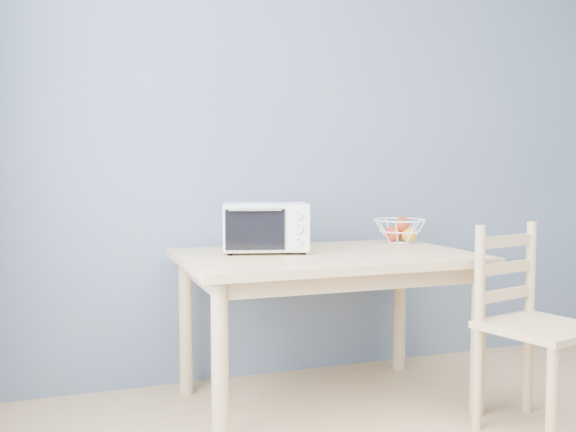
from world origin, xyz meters
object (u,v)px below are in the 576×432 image
object	(u,v)px
toaster_oven	(262,227)
dining_table	(326,274)
dining_chair	(531,330)
fruit_basket	(400,230)

from	to	relation	value
toaster_oven	dining_table	bearing A→B (deg)	-9.51
dining_table	dining_chair	world-z (taller)	dining_chair
fruit_basket	dining_table	bearing A→B (deg)	-154.80
dining_chair	toaster_oven	bearing A→B (deg)	129.38
fruit_basket	toaster_oven	bearing A→B (deg)	-171.15
fruit_basket	dining_chair	distance (m)	0.96
toaster_oven	fruit_basket	bearing A→B (deg)	23.86
dining_table	dining_chair	distance (m)	0.96
dining_table	fruit_basket	bearing A→B (deg)	25.20
fruit_basket	dining_chair	world-z (taller)	dining_chair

